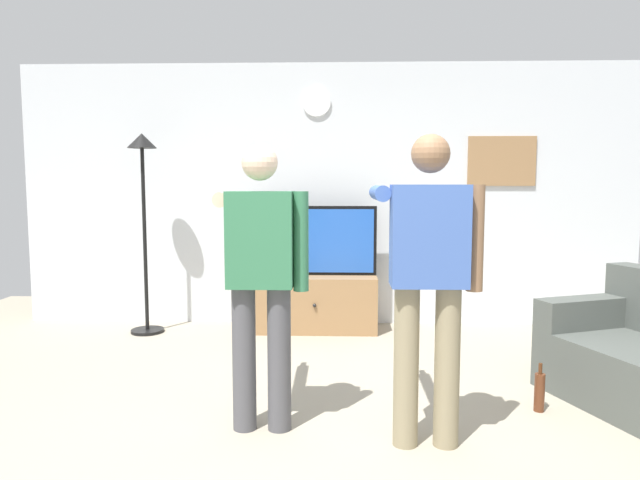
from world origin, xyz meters
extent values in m
plane|color=#9E937F|center=(0.00, 0.00, 0.00)|extent=(8.40, 8.40, 0.00)
cube|color=silver|center=(0.00, 2.95, 1.35)|extent=(6.40, 0.10, 2.70)
cube|color=#997047|center=(-0.13, 2.60, 0.28)|extent=(1.22, 0.48, 0.55)
sphere|color=black|center=(-0.13, 2.35, 0.31)|extent=(0.04, 0.04, 0.04)
cube|color=black|center=(-0.13, 2.65, 0.90)|extent=(1.22, 0.06, 0.69)
cube|color=blue|center=(-0.13, 2.62, 0.90)|extent=(1.16, 0.01, 0.63)
cylinder|color=white|center=(-0.13, 2.89, 2.30)|extent=(0.29, 0.03, 0.29)
cube|color=#997047|center=(1.77, 2.90, 1.70)|extent=(0.69, 0.04, 0.50)
cylinder|color=black|center=(-1.79, 2.45, 0.01)|extent=(0.32, 0.32, 0.03)
cylinder|color=black|center=(-1.79, 2.45, 0.92)|extent=(0.04, 0.04, 1.78)
cone|color=black|center=(-1.79, 2.45, 1.88)|extent=(0.28, 0.28, 0.14)
cylinder|color=#4C4C51|center=(-0.46, 0.27, 0.43)|extent=(0.14, 0.14, 0.87)
cylinder|color=#4C4C51|center=(-0.25, 0.27, 0.43)|extent=(0.14, 0.14, 0.87)
cube|color=#33724C|center=(-0.36, 0.27, 1.14)|extent=(0.38, 0.22, 0.56)
sphere|color=beige|center=(-0.36, 0.27, 1.59)|extent=(0.21, 0.21, 0.21)
cylinder|color=beige|center=(-0.59, 0.56, 1.37)|extent=(0.09, 0.58, 0.09)
cube|color=white|center=(-0.59, 0.88, 1.37)|extent=(0.04, 0.12, 0.04)
cylinder|color=#33724C|center=(-0.12, 0.27, 1.13)|extent=(0.09, 0.09, 0.58)
cylinder|color=gray|center=(0.48, 0.09, 0.45)|extent=(0.14, 0.14, 0.91)
cylinder|color=gray|center=(0.70, 0.09, 0.45)|extent=(0.14, 0.14, 0.91)
cube|color=#3F60AD|center=(0.59, 0.09, 1.18)|extent=(0.41, 0.22, 0.55)
sphere|color=#8C6647|center=(0.59, 0.09, 1.63)|extent=(0.21, 0.21, 0.21)
cylinder|color=#3F60AD|center=(0.34, 0.38, 1.41)|extent=(0.09, 0.58, 0.09)
cube|color=white|center=(0.34, 0.70, 1.41)|extent=(0.04, 0.12, 0.04)
cylinder|color=#8C6647|center=(0.84, 0.09, 1.17)|extent=(0.09, 0.09, 0.58)
cube|color=#4C514C|center=(1.95, 1.15, 0.53)|extent=(0.87, 0.48, 0.22)
cylinder|color=#592D19|center=(1.40, 0.59, 0.12)|extent=(0.07, 0.07, 0.25)
cylinder|color=#4C2814|center=(1.40, 0.59, 0.28)|extent=(0.02, 0.02, 0.07)
camera|label=1|loc=(0.10, -2.99, 1.46)|focal=31.75mm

